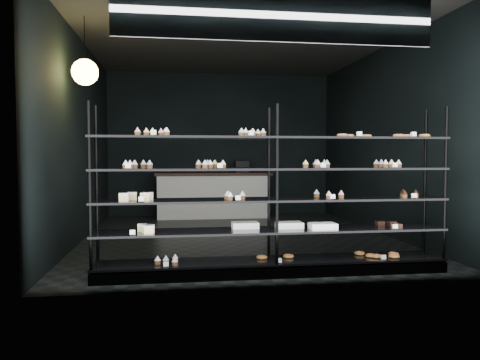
{
  "coord_description": "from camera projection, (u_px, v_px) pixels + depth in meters",
  "views": [
    {
      "loc": [
        -1.04,
        -7.63,
        1.35
      ],
      "look_at": [
        -0.24,
        -1.9,
        1.05
      ],
      "focal_mm": 35.0,
      "sensor_mm": 36.0,
      "label": 1
    }
  ],
  "objects": [
    {
      "name": "pendant_lamp",
      "position": [
        85.0,
        72.0,
        6.16
      ],
      "size": [
        0.34,
        0.34,
        0.9
      ],
      "color": "black",
      "rests_on": "room"
    },
    {
      "name": "signage",
      "position": [
        277.0,
        17.0,
        4.72
      ],
      "size": [
        3.3,
        0.05,
        0.5
      ],
      "color": "#0B133A",
      "rests_on": "room"
    },
    {
      "name": "room",
      "position": [
        238.0,
        140.0,
        7.68
      ],
      "size": [
        5.01,
        6.01,
        3.2
      ],
      "color": "black",
      "rests_on": "ground"
    },
    {
      "name": "service_counter",
      "position": [
        214.0,
        194.0,
        10.18
      ],
      "size": [
        2.5,
        0.65,
        1.23
      ],
      "color": "silver",
      "rests_on": "room"
    },
    {
      "name": "display_shelf",
      "position": [
        271.0,
        219.0,
        5.31
      ],
      "size": [
        4.0,
        0.5,
        1.91
      ],
      "color": "black",
      "rests_on": "room"
    }
  ]
}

